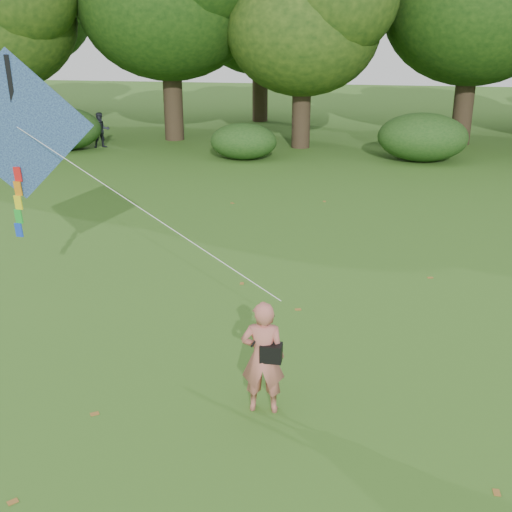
# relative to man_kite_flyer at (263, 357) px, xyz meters

# --- Properties ---
(ground) EXTENTS (100.00, 100.00, 0.00)m
(ground) POSITION_rel_man_kite_flyer_xyz_m (0.52, 0.24, -0.84)
(ground) COLOR #265114
(ground) RESTS_ON ground
(man_kite_flyer) EXTENTS (0.64, 0.45, 1.68)m
(man_kite_flyer) POSITION_rel_man_kite_flyer_xyz_m (0.00, 0.00, 0.00)
(man_kite_flyer) COLOR #C1675A
(man_kite_flyer) RESTS_ON ground
(bystander_left) EXTENTS (0.93, 0.89, 1.52)m
(bystander_left) POSITION_rel_man_kite_flyer_xyz_m (-10.03, 18.73, -0.08)
(bystander_left) COLOR #242730
(bystander_left) RESTS_ON ground
(crossbody_bag) EXTENTS (0.43, 0.20, 0.69)m
(crossbody_bag) POSITION_rel_man_kite_flyer_xyz_m (0.12, -0.03, 0.11)
(crossbody_bag) COLOR black
(crossbody_bag) RESTS_ON ground
(flying_kite) EXTENTS (6.17, 2.84, 3.31)m
(flying_kite) POSITION_rel_man_kite_flyer_xyz_m (-4.64, 2.43, 2.65)
(flying_kite) COLOR #286FB1
(flying_kite) RESTS_ON ground
(tree_line) EXTENTS (54.70, 15.30, 9.48)m
(tree_line) POSITION_rel_man_kite_flyer_xyz_m (2.19, 23.12, 4.76)
(tree_line) COLOR #3A2D1E
(tree_line) RESTS_ON ground
(shrub_band) EXTENTS (39.15, 3.22, 1.88)m
(shrub_band) POSITION_rel_man_kite_flyer_xyz_m (-0.20, 17.84, 0.02)
(shrub_band) COLOR #264919
(shrub_band) RESTS_ON ground
(fallen_leaves) EXTENTS (8.75, 14.13, 0.01)m
(fallen_leaves) POSITION_rel_man_kite_flyer_xyz_m (0.84, 2.76, -0.84)
(fallen_leaves) COLOR brown
(fallen_leaves) RESTS_ON ground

